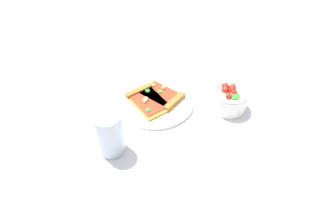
# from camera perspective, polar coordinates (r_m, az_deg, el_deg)

# --- Properties ---
(ground_plane) EXTENTS (2.40, 2.40, 0.00)m
(ground_plane) POSITION_cam_1_polar(r_m,az_deg,el_deg) (1.06, -3.17, 1.32)
(ground_plane) COLOR silver
(ground_plane) RESTS_ON ground
(plate) EXTENTS (0.25, 0.25, 0.01)m
(plate) POSITION_cam_1_polar(r_m,az_deg,el_deg) (1.06, -2.12, 1.97)
(plate) COLOR white
(plate) RESTS_ON ground_plane
(pizza_slice_near) EXTENTS (0.14, 0.10, 0.02)m
(pizza_slice_near) POSITION_cam_1_polar(r_m,az_deg,el_deg) (1.06, -0.95, 2.95)
(pizza_slice_near) COLOR #E5B256
(pizza_slice_near) RESTS_ON plate
(pizza_slice_far) EXTENTS (0.17, 0.14, 0.02)m
(pizza_slice_far) POSITION_cam_1_polar(r_m,az_deg,el_deg) (1.05, -3.78, 2.24)
(pizza_slice_far) COLOR gold
(pizza_slice_far) RESTS_ON plate
(salad_bowl) EXTENTS (0.11, 0.11, 0.09)m
(salad_bowl) POSITION_cam_1_polar(r_m,az_deg,el_deg) (1.04, 11.17, 2.32)
(salad_bowl) COLOR white
(salad_bowl) RESTS_ON ground_plane
(soda_glass) EXTENTS (0.08, 0.08, 0.14)m
(soda_glass) POSITION_cam_1_polar(r_m,az_deg,el_deg) (0.89, -10.48, -4.00)
(soda_glass) COLOR silver
(soda_glass) RESTS_ON ground_plane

